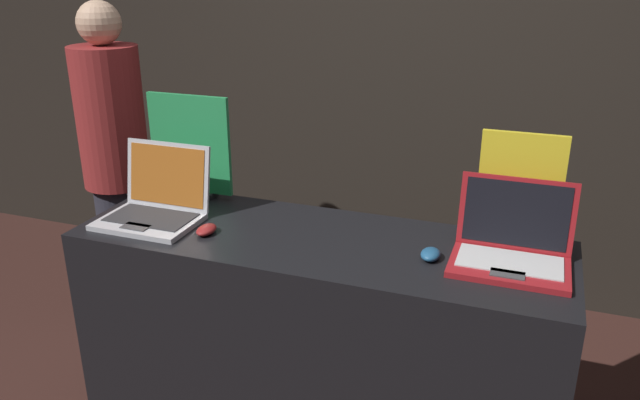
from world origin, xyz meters
The scene contains 9 objects.
wall_back centered at (0.00, 1.85, 1.40)m, with size 8.00×0.05×2.80m.
display_counter centered at (0.00, 0.29, 0.47)m, with size 1.79×0.59×0.94m.
laptop_front centered at (-0.65, 0.25, 1.01)m, with size 0.37×0.32×0.28m.
mouse_front centered at (-0.40, 0.19, 0.96)m, with size 0.06×0.10×0.03m.
promo_stand_front centered at (-0.65, 0.53, 1.15)m, with size 0.37×0.07×0.43m.
laptop_back centered at (0.67, 0.33, 1.00)m, with size 0.38×0.30×0.27m.
mouse_back centered at (0.41, 0.27, 0.96)m, with size 0.07×0.09×0.04m.
promo_stand_back centered at (0.67, 0.49, 1.13)m, with size 0.28×0.07×0.40m.
person_bystander centered at (-1.27, 0.82, 0.89)m, with size 0.33×0.33×1.72m.
Camera 1 is at (0.71, -1.64, 1.88)m, focal length 35.00 mm.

